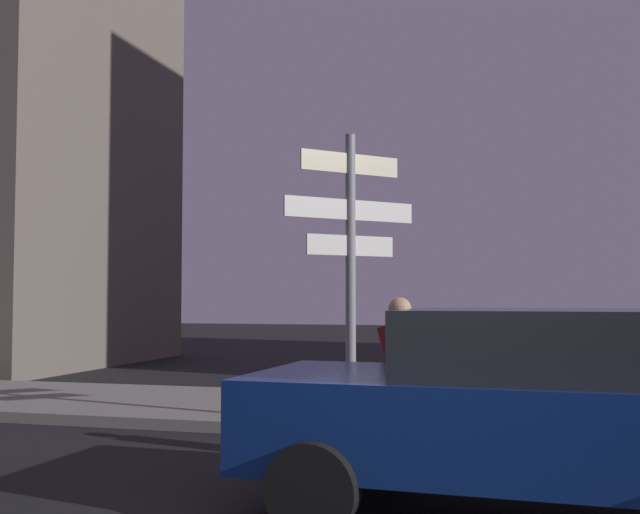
# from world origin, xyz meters

# --- Properties ---
(sidewalk_kerb) EXTENTS (40.00, 3.22, 0.14)m
(sidewalk_kerb) POSITION_xyz_m (0.00, 6.54, 0.07)
(sidewalk_kerb) COLOR gray
(sidewalk_kerb) RESTS_ON ground_plane
(signpost) EXTENTS (1.27, 1.27, 3.41)m
(signpost) POSITION_xyz_m (-1.29, 5.23, 2.17)
(signpost) COLOR gray
(signpost) RESTS_ON sidewalk_kerb
(car_far_oncoming) EXTENTS (4.15, 2.14, 1.52)m
(car_far_oncoming) POSITION_xyz_m (0.70, 2.28, 0.81)
(car_far_oncoming) COLOR navy
(car_far_oncoming) RESTS_ON ground_plane
(cyclist) EXTENTS (1.81, 0.37, 1.61)m
(cyclist) POSITION_xyz_m (-0.50, 3.69, 0.75)
(cyclist) COLOR black
(cyclist) RESTS_ON ground_plane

